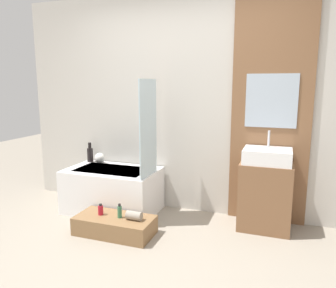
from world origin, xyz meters
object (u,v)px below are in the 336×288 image
bathtub (113,190)px  bottle_soap_primary (101,210)px  vase_round_light (100,158)px  vase_tall_dark (90,154)px  sink (267,156)px  wooden_step_bench (115,225)px  bottle_soap_secondary (120,211)px

bathtub → bottle_soap_primary: 0.59m
bathtub → vase_round_light: (-0.30, 0.22, 0.33)m
vase_tall_dark → bottle_soap_primary: vase_tall_dark is taller
bathtub → vase_tall_dark: size_ratio=4.29×
bathtub → vase_tall_dark: 0.64m
bathtub → sink: size_ratio=2.27×
vase_tall_dark → bathtub: bearing=-28.3°
bathtub → sink: bearing=3.6°
wooden_step_bench → vase_round_light: bearing=129.1°
vase_tall_dark → vase_round_light: 0.17m
sink → bottle_soap_primary: 1.84m
vase_tall_dark → bottle_soap_secondary: vase_tall_dark is taller
vase_tall_dark → bottle_soap_secondary: 1.24m
sink → bottle_soap_primary: bearing=-157.4°
bathtub → sink: sink is taller
sink → bottle_soap_secondary: 1.64m
vase_round_light → bottle_soap_secondary: bearing=-48.3°
bottle_soap_secondary → vase_round_light: bearing=131.7°
vase_round_light → bottle_soap_primary: size_ratio=1.14×
wooden_step_bench → bottle_soap_primary: bearing=180.0°
wooden_step_bench → sink: (1.45, 0.67, 0.71)m
vase_tall_dark → bottle_soap_secondary: (0.86, -0.81, -0.38)m
bathtub → vase_tall_dark: vase_tall_dark is taller
vase_tall_dark → wooden_step_bench: bearing=-45.5°
bottle_soap_secondary → wooden_step_bench: bearing=-180.0°
vase_round_light → bottle_soap_primary: (0.47, -0.78, -0.35)m
bathtub → bottle_soap_primary: (0.17, -0.56, -0.02)m
bathtub → bottle_soap_secondary: size_ratio=7.42×
bathtub → vase_round_light: bearing=143.8°
vase_round_light → bottle_soap_secondary: 1.10m
vase_round_light → bottle_soap_primary: 0.98m
vase_tall_dark → vase_round_light: size_ratio=1.89×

